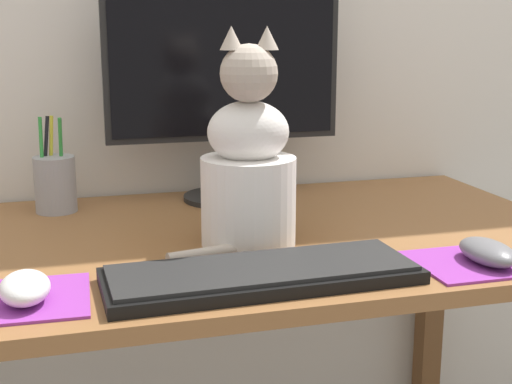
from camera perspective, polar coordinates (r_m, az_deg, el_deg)
The scene contains 9 objects.
desk at distance 1.25m, azimuth -2.57°, elevation -7.87°, with size 1.24×0.68×0.72m.
monitor at distance 1.43m, azimuth -2.59°, elevation 9.40°, with size 0.47×0.17×0.45m.
keyboard at distance 1.00m, azimuth 0.71°, elevation -6.57°, with size 0.44×0.17×0.02m.
mousepad_left at distance 0.99m, azimuth -18.53°, elevation -8.19°, with size 0.19×0.17×0.00m.
mousepad_right at distance 1.12m, azimuth 16.95°, elevation -5.43°, with size 0.17×0.15×0.00m.
computer_mouse_left at distance 0.96m, azimuth -18.01°, elevation -7.30°, with size 0.06×0.10×0.04m.
computer_mouse_right at distance 1.12m, azimuth 18.05°, elevation -4.58°, with size 0.07×0.11×0.03m.
cat at distance 1.14m, azimuth -0.63°, elevation 2.04°, with size 0.23×0.18×0.35m.
pen_cup at distance 1.41m, azimuth -15.78°, elevation 0.69°, with size 0.08×0.08×0.18m.
Camera 1 is at (-0.26, -1.14, 1.07)m, focal length 50.00 mm.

